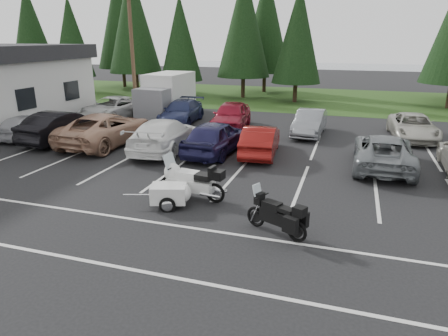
% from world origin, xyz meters
% --- Properties ---
extents(ground, '(120.00, 120.00, 0.00)m').
position_xyz_m(ground, '(0.00, 0.00, 0.00)').
color(ground, black).
rests_on(ground, ground).
extents(grass_strip, '(80.00, 16.00, 0.01)m').
position_xyz_m(grass_strip, '(0.00, 24.00, 0.01)').
color(grass_strip, '#243D13').
rests_on(grass_strip, ground).
extents(lake_water, '(70.00, 50.00, 0.02)m').
position_xyz_m(lake_water, '(4.00, 55.00, 0.00)').
color(lake_water, slate).
rests_on(lake_water, ground).
extents(utility_pole, '(1.60, 0.26, 9.00)m').
position_xyz_m(utility_pole, '(-10.00, 12.00, 4.70)').
color(utility_pole, '#473321').
rests_on(utility_pole, ground).
extents(box_truck, '(2.40, 5.60, 2.90)m').
position_xyz_m(box_truck, '(-8.00, 12.50, 1.45)').
color(box_truck, silver).
rests_on(box_truck, ground).
extents(stall_markings, '(32.00, 16.00, 0.01)m').
position_xyz_m(stall_markings, '(0.00, 2.00, 0.00)').
color(stall_markings, silver).
rests_on(stall_markings, ground).
extents(conifer_0, '(4.58, 4.58, 10.66)m').
position_xyz_m(conifer_0, '(-28.00, 22.50, 6.23)').
color(conifer_0, '#332316').
rests_on(conifer_0, ground).
extents(conifer_1, '(3.96, 3.96, 9.22)m').
position_xyz_m(conifer_1, '(-22.00, 21.20, 5.39)').
color(conifer_1, '#332316').
rests_on(conifer_1, ground).
extents(conifer_2, '(5.10, 5.10, 11.89)m').
position_xyz_m(conifer_2, '(-16.00, 22.80, 6.95)').
color(conifer_2, '#332316').
rests_on(conifer_2, ground).
extents(conifer_3, '(3.87, 3.87, 9.02)m').
position_xyz_m(conifer_3, '(-10.50, 21.40, 5.27)').
color(conifer_3, '#332316').
rests_on(conifer_3, ground).
extents(conifer_4, '(4.80, 4.80, 11.17)m').
position_xyz_m(conifer_4, '(-5.00, 22.90, 6.53)').
color(conifer_4, '#332316').
rests_on(conifer_4, ground).
extents(conifer_5, '(4.14, 4.14, 9.63)m').
position_xyz_m(conifer_5, '(0.00, 21.60, 5.63)').
color(conifer_5, '#332316').
rests_on(conifer_5, ground).
extents(conifer_back_a, '(5.28, 5.28, 12.30)m').
position_xyz_m(conifer_back_a, '(-20.00, 27.00, 7.19)').
color(conifer_back_a, '#332316').
rests_on(conifer_back_a, ground).
extents(conifer_back_b, '(4.97, 4.97, 11.58)m').
position_xyz_m(conifer_back_b, '(-4.00, 27.50, 6.77)').
color(conifer_back_b, '#332316').
rests_on(conifer_back_b, ground).
extents(car_near_0, '(1.83, 4.04, 1.34)m').
position_xyz_m(car_near_0, '(-12.34, 4.07, 0.67)').
color(car_near_0, silver).
rests_on(car_near_0, ground).
extents(car_near_1, '(2.07, 5.12, 1.65)m').
position_xyz_m(car_near_1, '(-9.85, 3.99, 0.83)').
color(car_near_1, black).
rests_on(car_near_1, ground).
extents(car_near_2, '(2.90, 6.01, 1.65)m').
position_xyz_m(car_near_2, '(-7.29, 4.20, 0.82)').
color(car_near_2, '#A77B61').
rests_on(car_near_2, ground).
extents(car_near_3, '(2.67, 5.61, 1.58)m').
position_xyz_m(car_near_3, '(-3.88, 4.00, 0.79)').
color(car_near_3, white).
rests_on(car_near_3, ground).
extents(car_near_4, '(2.20, 4.88, 1.63)m').
position_xyz_m(car_near_4, '(-1.30, 4.20, 0.81)').
color(car_near_4, '#1C1A42').
rests_on(car_near_4, ground).
extents(car_near_5, '(1.91, 4.41, 1.41)m').
position_xyz_m(car_near_5, '(0.81, 4.67, 0.71)').
color(car_near_5, maroon).
rests_on(car_near_5, ground).
extents(car_near_6, '(2.44, 5.21, 1.44)m').
position_xyz_m(car_near_6, '(6.24, 4.32, 0.72)').
color(car_near_6, slate).
rests_on(car_near_6, ground).
extents(car_far_0, '(3.00, 5.70, 1.53)m').
position_xyz_m(car_far_0, '(-10.65, 9.98, 0.76)').
color(car_far_0, silver).
rests_on(car_far_0, ground).
extents(car_far_1, '(2.46, 5.15, 1.45)m').
position_xyz_m(car_far_1, '(-5.77, 10.44, 0.72)').
color(car_far_1, '#1D2449').
rests_on(car_far_1, ground).
extents(car_far_2, '(2.37, 4.97, 1.64)m').
position_xyz_m(car_far_2, '(-2.17, 9.71, 0.82)').
color(car_far_2, maroon).
rests_on(car_far_2, ground).
extents(car_far_3, '(1.65, 4.34, 1.41)m').
position_xyz_m(car_far_3, '(2.57, 9.59, 0.71)').
color(car_far_3, slate).
rests_on(car_far_3, ground).
extents(car_far_4, '(2.47, 4.96, 1.35)m').
position_xyz_m(car_far_4, '(8.08, 10.34, 0.67)').
color(car_far_4, '#AEACA0').
rests_on(car_far_4, ground).
extents(touring_motorcycle, '(2.86, 1.21, 1.54)m').
position_xyz_m(touring_motorcycle, '(-0.24, -1.38, 0.77)').
color(touring_motorcycle, silver).
rests_on(touring_motorcycle, ground).
extents(cargo_trailer, '(1.86, 1.39, 0.77)m').
position_xyz_m(cargo_trailer, '(-0.69, -2.26, 0.38)').
color(cargo_trailer, silver).
rests_on(cargo_trailer, ground).
extents(adventure_motorcycle, '(2.36, 1.63, 1.36)m').
position_xyz_m(adventure_motorcycle, '(3.01, -3.09, 0.68)').
color(adventure_motorcycle, black).
rests_on(adventure_motorcycle, ground).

